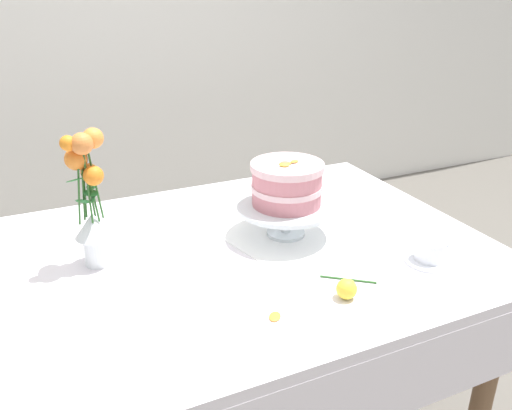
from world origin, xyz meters
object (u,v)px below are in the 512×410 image
(dining_table, at_px, (238,281))
(fallen_rose, at_px, (347,289))
(flower_vase, at_px, (90,199))
(cake_stand, at_px, (286,209))
(teacup, at_px, (430,253))
(layer_cake, at_px, (287,183))

(dining_table, distance_m, fallen_rose, 0.36)
(fallen_rose, bearing_deg, flower_vase, 141.17)
(cake_stand, bearing_deg, flower_vase, 173.45)
(cake_stand, bearing_deg, teacup, -46.81)
(teacup, bearing_deg, cake_stand, 133.19)
(flower_vase, bearing_deg, cake_stand, -6.55)
(cake_stand, height_order, fallen_rose, cake_stand)
(cake_stand, distance_m, teacup, 0.41)
(fallen_rose, bearing_deg, dining_table, 116.06)
(cake_stand, xyz_separation_m, fallen_rose, (-0.02, -0.34, -0.06))
(cake_stand, xyz_separation_m, layer_cake, (-0.00, -0.00, 0.08))
(flower_vase, xyz_separation_m, fallen_rose, (0.50, -0.40, -0.16))
(cake_stand, bearing_deg, dining_table, -166.60)
(layer_cake, xyz_separation_m, teacup, (0.27, -0.29, -0.14))
(layer_cake, xyz_separation_m, fallen_rose, (-0.02, -0.34, -0.14))
(dining_table, height_order, cake_stand, cake_stand)
(dining_table, xyz_separation_m, cake_stand, (0.17, 0.04, 0.17))
(dining_table, distance_m, teacup, 0.52)
(cake_stand, distance_m, flower_vase, 0.54)
(dining_table, xyz_separation_m, layer_cake, (0.17, 0.04, 0.25))
(dining_table, height_order, fallen_rose, fallen_rose)
(layer_cake, distance_m, flower_vase, 0.53)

